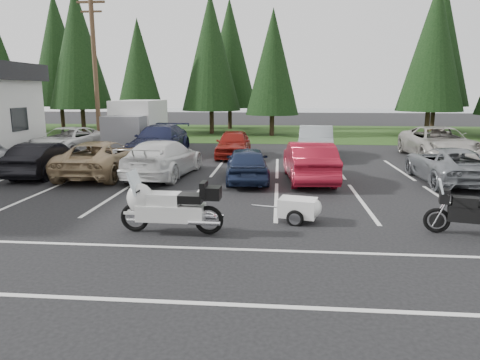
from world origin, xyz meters
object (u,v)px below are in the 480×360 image
object	(u,v)px
car_near_3	(164,158)
car_near_5	(309,161)
car_near_2	(102,158)
car_far_4	(439,143)
car_near_6	(448,165)
adventure_motorcycle	(471,208)
utility_pole	(95,69)
car_far_0	(67,141)
car_near_1	(44,159)
cargo_trailer	(298,210)
car_far_2	(234,144)
car_far_3	(316,142)
touring_motorcycle	(171,202)
box_truck	(135,125)
car_near_4	(247,164)
car_far_1	(159,141)

from	to	relation	value
car_near_3	car_near_5	world-z (taller)	car_near_5
car_near_2	car_far_4	xyz separation A→B (m)	(15.50, 5.79, 0.11)
car_near_2	car_near_6	world-z (taller)	car_near_2
car_near_3	adventure_motorcycle	size ratio (longest dim) A/B	2.28
utility_pole	car_far_0	distance (m)	4.51
car_near_5	car_near_1	bearing A→B (deg)	-4.88
car_near_3	cargo_trailer	xyz separation A→B (m)	(5.21, -5.84, -0.42)
car_near_2	car_near_3	distance (m)	2.62
car_far_4	car_far_2	bearing A→B (deg)	-178.17
car_near_5	cargo_trailer	xyz separation A→B (m)	(-0.65, -5.48, -0.44)
car_far_3	adventure_motorcycle	world-z (taller)	car_far_3
car_far_4	car_near_6	bearing A→B (deg)	-105.82
car_near_2	adventure_motorcycle	distance (m)	13.61
car_near_3	cargo_trailer	size ratio (longest dim) A/B	3.65
utility_pole	car_near_3	distance (m)	10.28
touring_motorcycle	car_near_3	bearing A→B (deg)	107.86
utility_pole	adventure_motorcycle	bearing A→B (deg)	-42.87
car_near_3	car_far_0	distance (m)	8.86
car_far_2	car_far_3	bearing A→B (deg)	4.79
car_near_1	car_far_4	distance (m)	18.85
car_near_2	box_truck	bearing A→B (deg)	-82.68
car_far_0	cargo_trailer	distance (m)	16.63
car_near_3	car_far_3	distance (m)	8.90
car_far_3	adventure_motorcycle	bearing A→B (deg)	-73.61
car_near_6	box_truck	bearing A→B (deg)	-28.23
car_far_2	adventure_motorcycle	bearing A→B (deg)	-60.80
car_near_1	car_far_4	bearing A→B (deg)	-164.16
car_far_4	car_far_0	bearing A→B (deg)	-179.08
car_near_4	touring_motorcycle	distance (m)	6.54
car_far_3	car_far_4	bearing A→B (deg)	3.32
car_near_5	car_far_3	bearing A→B (deg)	-101.19
cargo_trailer	car_far_3	bearing A→B (deg)	96.05
car_near_1	car_far_1	size ratio (longest dim) A/B	0.74
utility_pole	car_near_2	world-z (taller)	utility_pole
car_far_2	car_far_3	distance (m)	4.36
car_far_3	car_near_4	bearing A→B (deg)	-111.23
car_near_3	car_far_2	world-z (taller)	car_near_3
box_truck	car_near_5	world-z (taller)	box_truck
cargo_trailer	car_far_4	bearing A→B (deg)	69.58
car_near_3	car_far_0	world-z (taller)	car_far_0
cargo_trailer	adventure_motorcycle	distance (m)	4.16
car_far_2	cargo_trailer	bearing A→B (deg)	-76.39
car_far_0	cargo_trailer	world-z (taller)	car_far_0
car_far_1	cargo_trailer	bearing A→B (deg)	-56.95
cargo_trailer	car_far_2	bearing A→B (deg)	117.39
car_near_1	car_far_0	bearing A→B (deg)	-74.37
car_far_4	car_near_5	bearing A→B (deg)	-138.54
touring_motorcycle	box_truck	bearing A→B (deg)	113.03
box_truck	car_near_5	xyz separation A→B (m)	(9.73, -8.32, -0.68)
car_far_1	touring_motorcycle	size ratio (longest dim) A/B	2.00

